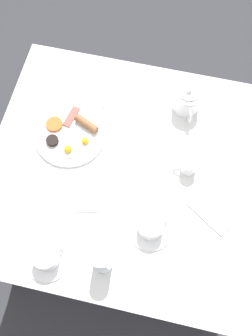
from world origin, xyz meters
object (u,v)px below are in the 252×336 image
object	(u,v)px
teapot_near	(187,100)
teacup_with_saucer_left	(151,227)
teacup_with_saucer_right	(47,257)
knife_by_plate	(109,85)
fork_by_plate	(15,181)
creamer_jug	(188,165)
water_glass_tall	(101,260)
breakfast_plate	(71,134)
spoon_for_tea	(81,210)
napkin_folded	(214,210)

from	to	relation	value
teapot_near	teacup_with_saucer_left	size ratio (longest dim) A/B	1.17
teacup_with_saucer_right	knife_by_plate	bearing A→B (deg)	-92.89
teacup_with_saucer_left	fork_by_plate	size ratio (longest dim) A/B	0.88
teacup_with_saucer_right	creamer_jug	world-z (taller)	teacup_with_saucer_right
knife_by_plate	water_glass_tall	bearing A→B (deg)	101.89
teapot_near	teacup_with_saucer_left	bearing A→B (deg)	158.74
teacup_with_saucer_left	teapot_near	bearing A→B (deg)	-94.38
breakfast_plate	teacup_with_saucer_right	xyz separation A→B (m)	(-0.05, 0.47, 0.02)
teacup_with_saucer_left	spoon_for_tea	xyz separation A→B (m)	(0.25, -0.01, -0.03)
breakfast_plate	fork_by_plate	bearing A→B (deg)	56.62
teacup_with_saucer_left	teacup_with_saucer_right	size ratio (longest dim) A/B	1.00
creamer_jug	knife_by_plate	xyz separation A→B (m)	(0.37, -0.29, -0.03)
teapot_near	spoon_for_tea	distance (m)	0.58
knife_by_plate	spoon_for_tea	xyz separation A→B (m)	(-0.03, 0.53, 0.00)
teacup_with_saucer_right	water_glass_tall	size ratio (longest dim) A/B	1.17
teacup_with_saucer_right	creamer_jug	xyz separation A→B (m)	(-0.40, -0.43, 0.00)
fork_by_plate	water_glass_tall	bearing A→B (deg)	150.38
teacup_with_saucer_right	knife_by_plate	xyz separation A→B (m)	(-0.04, -0.72, -0.03)
teapot_near	knife_by_plate	distance (m)	0.32
spoon_for_tea	teacup_with_saucer_left	bearing A→B (deg)	177.37
teapot_near	fork_by_plate	bearing A→B (deg)	111.84
fork_by_plate	teapot_near	bearing A→B (deg)	-141.28
napkin_folded	knife_by_plate	size ratio (longest dim) A/B	0.92
napkin_folded	knife_by_plate	xyz separation A→B (m)	(0.49, -0.43, -0.00)
breakfast_plate	water_glass_tall	xyz separation A→B (m)	(-0.23, 0.44, 0.06)
water_glass_tall	breakfast_plate	bearing A→B (deg)	-62.18
water_glass_tall	fork_by_plate	xyz separation A→B (m)	(0.38, -0.22, -0.07)
fork_by_plate	napkin_folded	bearing A→B (deg)	-176.02
water_glass_tall	knife_by_plate	distance (m)	0.71
teacup_with_saucer_right	napkin_folded	distance (m)	0.60
breakfast_plate	creamer_jug	distance (m)	0.46
water_glass_tall	fork_by_plate	size ratio (longest dim) A/B	0.75
breakfast_plate	teapot_near	size ratio (longest dim) A/B	1.49
teacup_with_saucer_left	knife_by_plate	xyz separation A→B (m)	(0.28, -0.54, -0.03)
creamer_jug	spoon_for_tea	xyz separation A→B (m)	(0.34, 0.24, -0.03)
teacup_with_saucer_left	teacup_with_saucer_right	bearing A→B (deg)	29.12
teacup_with_saucer_left	teacup_with_saucer_right	distance (m)	0.36
teacup_with_saucer_left	spoon_for_tea	bearing A→B (deg)	-2.63
breakfast_plate	creamer_jug	size ratio (longest dim) A/B	3.33
teapot_near	teacup_with_saucer_right	xyz separation A→B (m)	(0.35, 0.69, -0.02)
teacup_with_saucer_right	water_glass_tall	distance (m)	0.19
breakfast_plate	spoon_for_tea	world-z (taller)	breakfast_plate
teapot_near	teacup_with_saucer_right	distance (m)	0.77
water_glass_tall	teacup_with_saucer_left	bearing A→B (deg)	-131.29
breakfast_plate	teacup_with_saucer_left	xyz separation A→B (m)	(-0.37, 0.29, 0.02)
teacup_with_saucer_left	water_glass_tall	distance (m)	0.21
water_glass_tall	fork_by_plate	distance (m)	0.45
teacup_with_saucer_right	knife_by_plate	size ratio (longest dim) A/B	0.75
teacup_with_saucer_right	napkin_folded	size ratio (longest dim) A/B	0.82
napkin_folded	knife_by_plate	distance (m)	0.65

